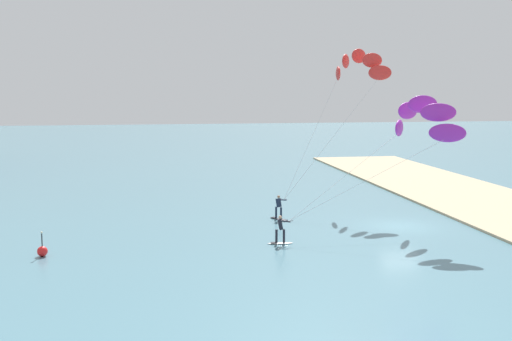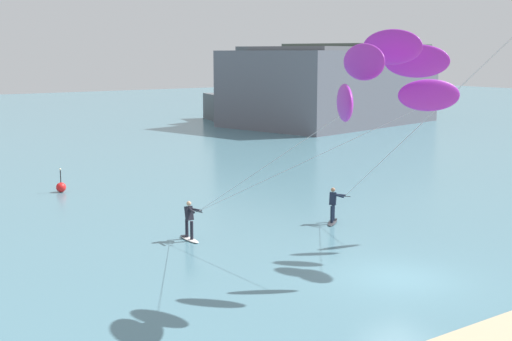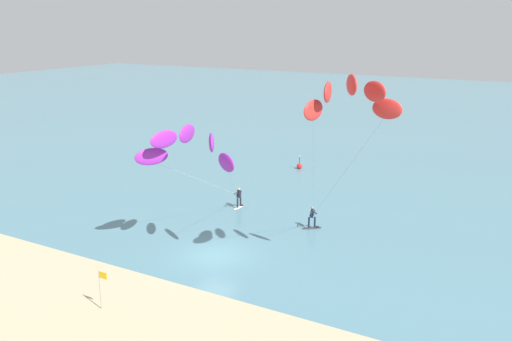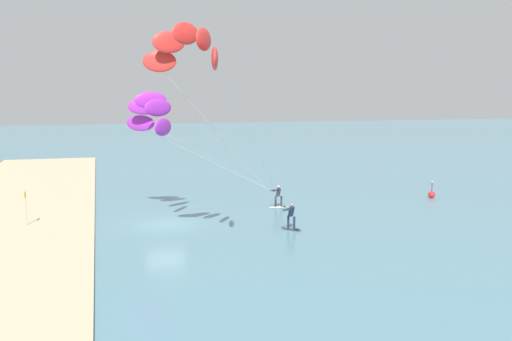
% 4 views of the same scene
% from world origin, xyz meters
% --- Properties ---
extents(ground_plane, '(240.00, 240.00, 0.00)m').
position_xyz_m(ground_plane, '(0.00, 0.00, 0.00)').
color(ground_plane, slate).
extents(sand_strip, '(80.00, 10.84, 0.16)m').
position_xyz_m(sand_strip, '(0.00, -9.88, 0.08)').
color(sand_strip, tan).
rests_on(sand_strip, ground).
extents(kitesurfer_nearshore, '(8.16, 9.79, 11.95)m').
position_xyz_m(kitesurfer_nearshore, '(8.29, 0.55, 10.32)').
color(kitesurfer_nearshore, '#333338').
rests_on(kitesurfer_nearshore, ground).
extents(kitesurfer_mid_water, '(6.59, 11.65, 8.56)m').
position_xyz_m(kitesurfer_mid_water, '(-1.49, -0.34, 6.96)').
color(kitesurfer_mid_water, white).
rests_on(kitesurfer_mid_water, ground).
extents(marker_buoy, '(0.56, 0.56, 1.38)m').
position_xyz_m(marker_buoy, '(-4.04, 21.95, 0.30)').
color(marker_buoy, red).
rests_on(marker_buoy, ground).
extents(beach_flag, '(0.56, 0.05, 2.20)m').
position_xyz_m(beach_flag, '(-1.28, -8.62, 1.70)').
color(beach_flag, gray).
rests_on(beach_flag, sand_strip).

